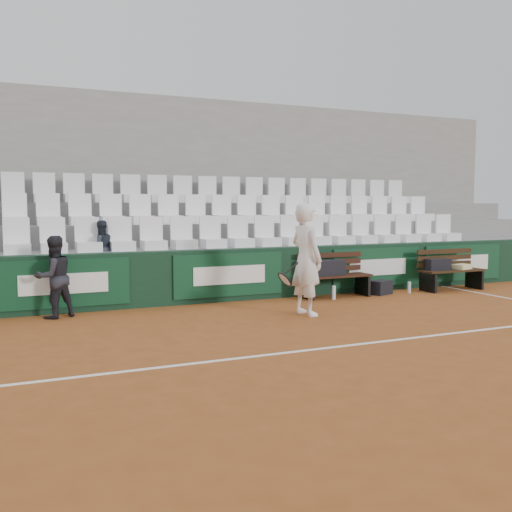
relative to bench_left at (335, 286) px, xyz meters
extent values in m
plane|color=brown|center=(-1.96, -3.51, -0.23)|extent=(80.00, 80.00, 0.00)
cube|color=white|center=(-1.96, -3.51, -0.22)|extent=(18.00, 0.06, 0.01)
cube|color=#10311E|center=(-1.96, 0.49, 0.28)|extent=(18.00, 0.30, 1.00)
cube|color=#0C381E|center=(-5.16, 0.32, 0.30)|extent=(2.20, 0.04, 0.82)
cube|color=#0C381E|center=(-2.16, 0.32, 0.30)|extent=(2.20, 0.04, 0.82)
cube|color=#0C381E|center=(1.24, 0.32, 0.30)|extent=(2.20, 0.04, 0.82)
cube|color=#0C381E|center=(3.64, 0.32, 0.30)|extent=(2.20, 0.04, 0.82)
cube|color=gray|center=(-1.96, 1.12, 0.28)|extent=(18.00, 0.95, 1.00)
cube|color=gray|center=(-1.96, 2.07, 0.50)|extent=(18.00, 0.95, 1.45)
cube|color=gray|center=(-1.96, 3.02, 0.72)|extent=(18.00, 0.95, 1.90)
cube|color=gray|center=(-1.96, 3.64, 1.98)|extent=(18.00, 0.30, 4.40)
cube|color=white|center=(-1.96, 0.94, 1.09)|extent=(11.90, 0.44, 0.63)
cube|color=white|center=(-1.96, 1.89, 1.54)|extent=(11.90, 0.44, 0.63)
cube|color=silver|center=(-1.96, 2.84, 1.99)|extent=(11.90, 0.44, 0.63)
cube|color=#361A10|center=(0.00, 0.00, 0.00)|extent=(1.50, 0.56, 0.45)
cube|color=#301D0E|center=(2.83, -0.21, 0.00)|extent=(1.50, 0.56, 0.45)
cube|color=black|center=(-0.17, 0.02, 0.37)|extent=(0.71, 0.35, 0.30)
cube|color=black|center=(2.48, -0.16, 0.34)|extent=(0.53, 0.29, 0.24)
cube|color=beige|center=(3.10, -0.21, 0.28)|extent=(0.44, 0.36, 0.11)
cube|color=black|center=(1.06, -0.07, -0.08)|extent=(0.55, 0.44, 0.29)
cylinder|color=silver|center=(-0.18, -0.24, -0.09)|extent=(0.08, 0.08, 0.27)
cylinder|color=silver|center=(1.70, -0.18, -0.10)|extent=(0.07, 0.07, 0.24)
imported|color=white|center=(-1.44, -1.40, 0.72)|extent=(0.56, 0.75, 1.88)
torus|color=black|center=(-1.84, -1.40, 0.40)|extent=(0.19, 0.30, 0.26)
cylinder|color=black|center=(-1.71, -1.40, 0.58)|extent=(0.26, 0.03, 0.20)
imported|color=black|center=(-5.34, 0.03, 0.45)|extent=(0.81, 0.74, 1.35)
imported|color=#202631|center=(-4.43, 0.99, 1.28)|extent=(0.56, 0.47, 1.02)
camera|label=1|loc=(-6.05, -9.74, 1.61)|focal=40.00mm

